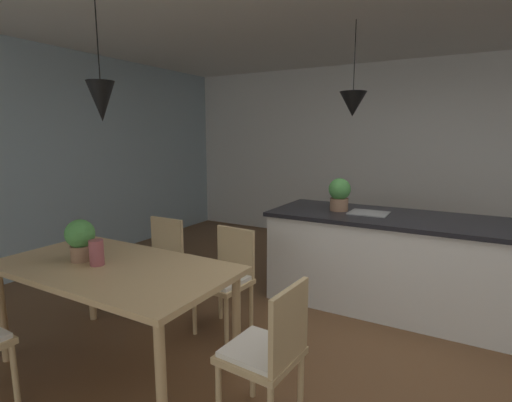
% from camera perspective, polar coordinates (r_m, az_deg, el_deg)
% --- Properties ---
extents(ground_plane, '(10.00, 8.40, 0.04)m').
position_cam_1_polar(ground_plane, '(3.26, 18.82, -21.74)').
color(ground_plane, brown).
extents(wall_back_kitchen, '(10.00, 0.12, 2.70)m').
position_cam_1_polar(wall_back_kitchen, '(6.04, 25.48, 5.93)').
color(wall_back_kitchen, silver).
rests_on(wall_back_kitchen, ground_plane).
extents(window_wall_left_glazing, '(0.06, 8.40, 2.70)m').
position_cam_1_polar(window_wall_left_glazing, '(5.29, -29.01, 5.24)').
color(window_wall_left_glazing, '#9EB7C6').
rests_on(window_wall_left_glazing, ground_plane).
extents(dining_table, '(1.71, 0.91, 0.76)m').
position_cam_1_polar(dining_table, '(2.92, -20.20, -10.24)').
color(dining_table, tan).
rests_on(dining_table, ground_plane).
extents(chair_far_right, '(0.43, 0.43, 0.87)m').
position_cam_1_polar(chair_far_right, '(3.33, -4.38, -11.05)').
color(chair_far_right, tan).
rests_on(chair_far_right, ground_plane).
extents(chair_far_left, '(0.40, 0.40, 0.87)m').
position_cam_1_polar(chair_far_left, '(3.79, -14.22, -8.70)').
color(chair_far_left, tan).
rests_on(chair_far_left, ground_plane).
extents(chair_kitchen_end, '(0.43, 0.43, 0.87)m').
position_cam_1_polar(chair_kitchen_end, '(2.29, 1.82, -21.20)').
color(chair_kitchen_end, tan).
rests_on(chair_kitchen_end, ground_plane).
extents(kitchen_island, '(2.36, 0.92, 0.91)m').
position_cam_1_polar(kitchen_island, '(3.97, 19.67, -8.33)').
color(kitchen_island, silver).
rests_on(kitchen_island, ground_plane).
extents(pendant_over_table, '(0.20, 0.20, 0.95)m').
position_cam_1_polar(pendant_over_table, '(3.01, -21.87, 13.53)').
color(pendant_over_table, black).
extents(pendant_over_island_main, '(0.26, 0.26, 0.87)m').
position_cam_1_polar(pendant_over_island_main, '(3.89, 14.11, 13.74)').
color(pendant_over_island_main, black).
extents(potted_plant_on_island, '(0.22, 0.22, 0.33)m').
position_cam_1_polar(potted_plant_on_island, '(3.95, 12.23, 1.09)').
color(potted_plant_on_island, '#8C664C').
rests_on(potted_plant_on_island, kitchen_island).
extents(potted_plant_on_table, '(0.21, 0.21, 0.30)m').
position_cam_1_polar(potted_plant_on_table, '(3.04, -24.54, -4.99)').
color(potted_plant_on_table, '#8C664C').
rests_on(potted_plant_on_table, dining_table).
extents(vase_on_dining_table, '(0.10, 0.10, 0.18)m').
position_cam_1_polar(vase_on_dining_table, '(2.92, -22.49, -7.06)').
color(vase_on_dining_table, '#994C51').
rests_on(vase_on_dining_table, dining_table).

